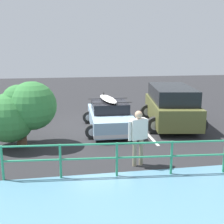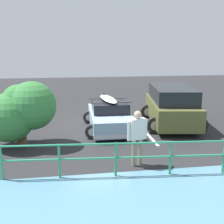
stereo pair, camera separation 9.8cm
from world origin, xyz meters
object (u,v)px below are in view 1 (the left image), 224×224
at_px(sedan_car, 110,116).
at_px(bush_near_left, 19,111).
at_px(suv_car, 171,105).
at_px(person_bystander, 138,133).

bearing_deg(sedan_car, bush_near_left, 23.75).
relative_size(suv_car, bush_near_left, 1.78).
distance_m(suv_car, bush_near_left, 6.95).
relative_size(person_bystander, bush_near_left, 0.67).
distance_m(sedan_car, suv_car, 3.03).
distance_m(suv_car, person_bystander, 5.17).
bearing_deg(bush_near_left, sedan_car, -156.25).
distance_m(person_bystander, bush_near_left, 4.69).
relative_size(suv_car, person_bystander, 2.65).
xyz_separation_m(sedan_car, suv_car, (-3.00, -0.26, 0.34)).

